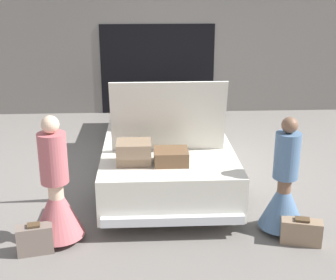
{
  "coord_description": "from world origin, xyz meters",
  "views": [
    {
      "loc": [
        -0.34,
        -7.96,
        3.21
      ],
      "look_at": [
        0.0,
        -1.42,
        0.96
      ],
      "focal_mm": 50.0,
      "sensor_mm": 36.0,
      "label": 1
    }
  ],
  "objects_px": {
    "car": "(164,134)",
    "suitcase_beside_right_person": "(301,232)",
    "suitcase_beside_left_person": "(35,239)",
    "person_left": "(56,198)",
    "person_right": "(284,192)"
  },
  "relations": [
    {
      "from": "person_right",
      "to": "suitcase_beside_left_person",
      "type": "height_order",
      "value": "person_right"
    },
    {
      "from": "suitcase_beside_right_person",
      "to": "car",
      "type": "bearing_deg",
      "value": 120.28
    },
    {
      "from": "person_left",
      "to": "person_right",
      "type": "height_order",
      "value": "person_left"
    },
    {
      "from": "person_left",
      "to": "person_right",
      "type": "distance_m",
      "value": 2.95
    },
    {
      "from": "suitcase_beside_right_person",
      "to": "person_left",
      "type": "bearing_deg",
      "value": 175.41
    },
    {
      "from": "suitcase_beside_left_person",
      "to": "suitcase_beside_right_person",
      "type": "relative_size",
      "value": 0.85
    },
    {
      "from": "person_left",
      "to": "suitcase_beside_left_person",
      "type": "xyz_separation_m",
      "value": [
        -0.24,
        -0.3,
        -0.41
      ]
    },
    {
      "from": "car",
      "to": "person_left",
      "type": "bearing_deg",
      "value": -119.93
    },
    {
      "from": "car",
      "to": "suitcase_beside_left_person",
      "type": "xyz_separation_m",
      "value": [
        -1.71,
        -2.85,
        -0.39
      ]
    },
    {
      "from": "suitcase_beside_left_person",
      "to": "suitcase_beside_right_person",
      "type": "distance_m",
      "value": 3.35
    },
    {
      "from": "person_right",
      "to": "suitcase_beside_right_person",
      "type": "height_order",
      "value": "person_right"
    },
    {
      "from": "car",
      "to": "suitcase_beside_right_person",
      "type": "distance_m",
      "value": 3.27
    },
    {
      "from": "person_left",
      "to": "suitcase_beside_right_person",
      "type": "distance_m",
      "value": 3.14
    },
    {
      "from": "suitcase_beside_left_person",
      "to": "suitcase_beside_right_person",
      "type": "bearing_deg",
      "value": 0.87
    },
    {
      "from": "car",
      "to": "person_left",
      "type": "distance_m",
      "value": 2.94
    }
  ]
}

